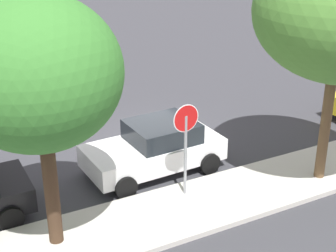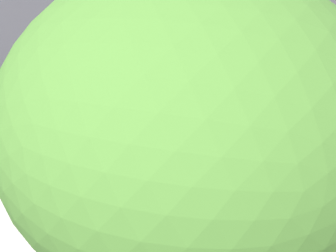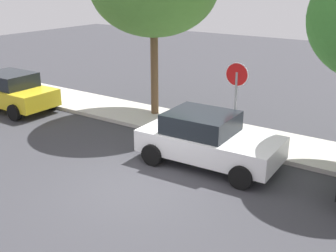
% 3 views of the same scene
% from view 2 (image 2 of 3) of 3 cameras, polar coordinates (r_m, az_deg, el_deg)
% --- Properties ---
extents(ground_plane, '(60.00, 60.00, 0.00)m').
position_cam_2_polar(ground_plane, '(13.94, 0.70, 0.49)').
color(ground_plane, '#38383D').
extents(sidewalk_curb, '(32.00, 2.34, 0.14)m').
position_cam_2_polar(sidewalk_curb, '(11.29, -11.50, -12.05)').
color(sidewalk_curb, beige).
rests_on(sidewalk_curb, ground_plane).
extents(stop_sign, '(0.75, 0.08, 2.72)m').
position_cam_2_polar(stop_sign, '(10.71, -13.77, -2.06)').
color(stop_sign, gray).
rests_on(stop_sign, ground_plane).
extents(parked_car_white, '(4.12, 2.23, 1.52)m').
position_cam_2_polar(parked_car_white, '(12.37, -7.67, -1.24)').
color(parked_car_white, white).
rests_on(parked_car_white, ground_plane).
extents(street_tree_far, '(4.69, 4.69, 6.71)m').
position_cam_2_polar(street_tree_far, '(6.19, 2.56, 0.53)').
color(street_tree_far, brown).
rests_on(street_tree_far, ground_plane).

